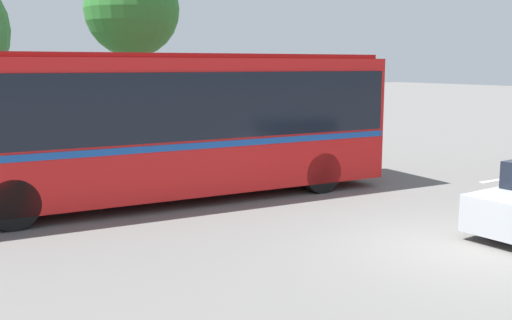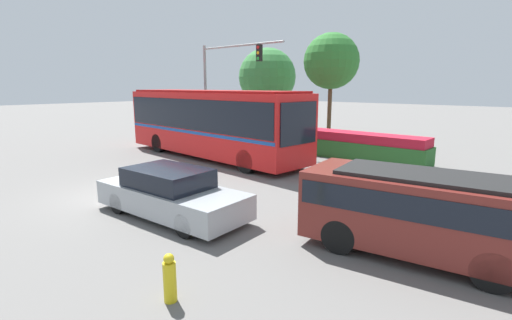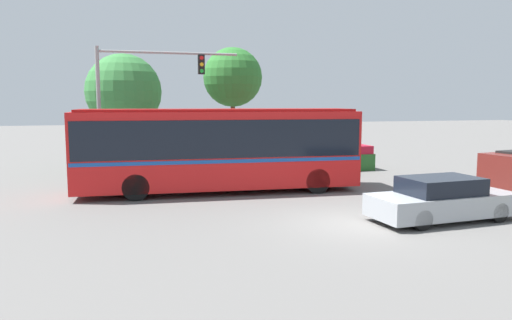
% 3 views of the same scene
% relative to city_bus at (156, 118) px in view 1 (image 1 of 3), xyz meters
% --- Properties ---
extents(ground_plane, '(140.00, 140.00, 0.00)m').
position_rel_city_bus_xyz_m(ground_plane, '(2.89, -6.24, -1.91)').
color(ground_plane, slate).
extents(city_bus, '(11.37, 3.35, 3.36)m').
position_rel_city_bus_xyz_m(city_bus, '(0.00, 0.00, 0.00)').
color(city_bus, red).
rests_on(city_bus, ground).
extents(flowering_hedge, '(9.35, 1.39, 1.31)m').
position_rel_city_bus_xyz_m(flowering_hedge, '(4.56, 4.44, -1.26)').
color(flowering_hedge, '#286028').
rests_on(flowering_hedge, ground).
extents(street_tree_centre, '(3.29, 3.29, 6.66)m').
position_rel_city_bus_xyz_m(street_tree_centre, '(2.34, 7.52, 3.09)').
color(street_tree_centre, brown).
rests_on(street_tree_centre, ground).
extents(lane_stripe_mid, '(2.40, 0.16, 0.01)m').
position_rel_city_bus_xyz_m(lane_stripe_mid, '(9.27, -2.74, -1.90)').
color(lane_stripe_mid, silver).
rests_on(lane_stripe_mid, ground).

